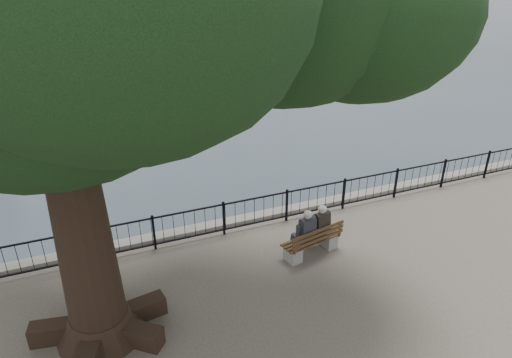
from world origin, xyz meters
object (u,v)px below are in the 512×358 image
person_left (303,234)px  lion_monument (120,13)px  person_right (318,229)px  bench (312,244)px

person_left → lion_monument: lion_monument is taller
person_right → lion_monument: 49.13m
bench → person_left: bearing=169.0°
person_left → person_right: size_ratio=1.00×
bench → person_right: person_right is taller
person_left → lion_monument: size_ratio=0.16×
person_right → lion_monument: (0.88, 49.11, 0.61)m
bench → lion_monument: 49.28m
person_left → person_right: same height
person_left → person_right: bearing=11.1°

